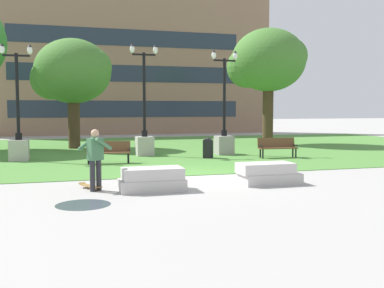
{
  "coord_description": "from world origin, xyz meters",
  "views": [
    {
      "loc": [
        -4.28,
        -14.4,
        2.29
      ],
      "look_at": [
        -0.5,
        -1.4,
        1.2
      ],
      "focal_mm": 42.0,
      "sensor_mm": 36.0,
      "label": 1
    }
  ],
  "objects_px": {
    "person_skateboarder": "(95,156)",
    "park_bench_near_right": "(277,146)",
    "park_bench_near_left": "(108,151)",
    "lamp_post_right": "(19,137)",
    "lamp_post_center": "(224,133)",
    "skateboard": "(90,186)",
    "concrete_block_center": "(152,180)",
    "concrete_block_left": "(268,174)",
    "lamp_post_left": "(145,133)",
    "trash_bin": "(208,147)"
  },
  "relations": [
    {
      "from": "person_skateboarder",
      "to": "park_bench_near_right",
      "type": "height_order",
      "value": "person_skateboarder"
    },
    {
      "from": "park_bench_near_left",
      "to": "lamp_post_right",
      "type": "distance_m",
      "value": 4.16
    },
    {
      "from": "person_skateboarder",
      "to": "lamp_post_right",
      "type": "bearing_deg",
      "value": 108.18
    },
    {
      "from": "park_bench_near_right",
      "to": "lamp_post_center",
      "type": "bearing_deg",
      "value": 132.59
    },
    {
      "from": "lamp_post_right",
      "to": "lamp_post_center",
      "type": "height_order",
      "value": "lamp_post_center"
    },
    {
      "from": "skateboard",
      "to": "park_bench_near_right",
      "type": "relative_size",
      "value": 0.55
    },
    {
      "from": "skateboard",
      "to": "concrete_block_center",
      "type": "bearing_deg",
      "value": -23.1
    },
    {
      "from": "concrete_block_left",
      "to": "person_skateboarder",
      "type": "height_order",
      "value": "person_skateboarder"
    },
    {
      "from": "concrete_block_center",
      "to": "lamp_post_left",
      "type": "height_order",
      "value": "lamp_post_left"
    },
    {
      "from": "lamp_post_right",
      "to": "lamp_post_left",
      "type": "bearing_deg",
      "value": 6.03
    },
    {
      "from": "concrete_block_left",
      "to": "lamp_post_right",
      "type": "xyz_separation_m",
      "value": [
        -7.73,
        8.33,
        0.73
      ]
    },
    {
      "from": "lamp_post_left",
      "to": "concrete_block_center",
      "type": "bearing_deg",
      "value": -98.93
    },
    {
      "from": "lamp_post_left",
      "to": "lamp_post_center",
      "type": "bearing_deg",
      "value": -8.85
    },
    {
      "from": "skateboard",
      "to": "trash_bin",
      "type": "distance_m",
      "value": 8.58
    },
    {
      "from": "lamp_post_left",
      "to": "lamp_post_right",
      "type": "bearing_deg",
      "value": -173.97
    },
    {
      "from": "concrete_block_center",
      "to": "trash_bin",
      "type": "height_order",
      "value": "trash_bin"
    },
    {
      "from": "concrete_block_center",
      "to": "park_bench_near_right",
      "type": "height_order",
      "value": "park_bench_near_right"
    },
    {
      "from": "concrete_block_center",
      "to": "lamp_post_center",
      "type": "xyz_separation_m",
      "value": [
        5.25,
        8.45,
        0.74
      ]
    },
    {
      "from": "concrete_block_left",
      "to": "lamp_post_right",
      "type": "bearing_deg",
      "value": 132.88
    },
    {
      "from": "concrete_block_center",
      "to": "skateboard",
      "type": "relative_size",
      "value": 1.79
    },
    {
      "from": "skateboard",
      "to": "lamp_post_center",
      "type": "bearing_deg",
      "value": 48.36
    },
    {
      "from": "skateboard",
      "to": "park_bench_near_right",
      "type": "height_order",
      "value": "park_bench_near_right"
    },
    {
      "from": "concrete_block_left",
      "to": "park_bench_near_right",
      "type": "bearing_deg",
      "value": 60.8
    },
    {
      "from": "lamp_post_center",
      "to": "lamp_post_left",
      "type": "distance_m",
      "value": 3.87
    },
    {
      "from": "person_skateboarder",
      "to": "lamp_post_center",
      "type": "bearing_deg",
      "value": 50.06
    },
    {
      "from": "lamp_post_left",
      "to": "park_bench_near_right",
      "type": "bearing_deg",
      "value": -24.68
    },
    {
      "from": "concrete_block_center",
      "to": "concrete_block_left",
      "type": "distance_m",
      "value": 3.58
    },
    {
      "from": "park_bench_near_left",
      "to": "park_bench_near_right",
      "type": "height_order",
      "value": "same"
    },
    {
      "from": "skateboard",
      "to": "lamp_post_left",
      "type": "relative_size",
      "value": 0.19
    },
    {
      "from": "person_skateboarder",
      "to": "skateboard",
      "type": "distance_m",
      "value": 0.95
    },
    {
      "from": "concrete_block_left",
      "to": "skateboard",
      "type": "distance_m",
      "value": 5.25
    },
    {
      "from": "lamp_post_left",
      "to": "trash_bin",
      "type": "xyz_separation_m",
      "value": [
        2.57,
        -1.89,
        -0.58
      ]
    },
    {
      "from": "lamp_post_center",
      "to": "trash_bin",
      "type": "distance_m",
      "value": 1.88
    },
    {
      "from": "park_bench_near_left",
      "to": "park_bench_near_right",
      "type": "relative_size",
      "value": 1.01
    },
    {
      "from": "skateboard",
      "to": "lamp_post_right",
      "type": "xyz_separation_m",
      "value": [
        -2.52,
        7.76,
        0.95
      ]
    },
    {
      "from": "park_bench_near_left",
      "to": "person_skateboarder",
      "type": "bearing_deg",
      "value": -98.97
    },
    {
      "from": "person_skateboarder",
      "to": "skateboard",
      "type": "height_order",
      "value": "person_skateboarder"
    },
    {
      "from": "concrete_block_left",
      "to": "concrete_block_center",
      "type": "bearing_deg",
      "value": -177.92
    },
    {
      "from": "person_skateboarder",
      "to": "park_bench_near_right",
      "type": "distance_m",
      "value": 10.54
    },
    {
      "from": "lamp_post_center",
      "to": "person_skateboarder",
      "type": "bearing_deg",
      "value": -129.94
    },
    {
      "from": "trash_bin",
      "to": "lamp_post_center",
      "type": "bearing_deg",
      "value": 45.87
    },
    {
      "from": "person_skateboarder",
      "to": "trash_bin",
      "type": "xyz_separation_m",
      "value": [
        5.5,
        6.78,
        -0.47
      ]
    },
    {
      "from": "concrete_block_center",
      "to": "lamp_post_right",
      "type": "xyz_separation_m",
      "value": [
        -4.16,
        8.46,
        0.73
      ]
    },
    {
      "from": "park_bench_near_right",
      "to": "skateboard",
      "type": "bearing_deg",
      "value": -146.72
    },
    {
      "from": "person_skateboarder",
      "to": "lamp_post_left",
      "type": "relative_size",
      "value": 0.32
    },
    {
      "from": "concrete_block_left",
      "to": "skateboard",
      "type": "bearing_deg",
      "value": 173.75
    },
    {
      "from": "park_bench_near_right",
      "to": "concrete_block_center",
      "type": "bearing_deg",
      "value": -137.79
    },
    {
      "from": "lamp_post_right",
      "to": "lamp_post_left",
      "type": "height_order",
      "value": "lamp_post_left"
    },
    {
      "from": "park_bench_near_right",
      "to": "lamp_post_center",
      "type": "distance_m",
      "value": 2.78
    },
    {
      "from": "concrete_block_left",
      "to": "trash_bin",
      "type": "height_order",
      "value": "trash_bin"
    }
  ]
}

